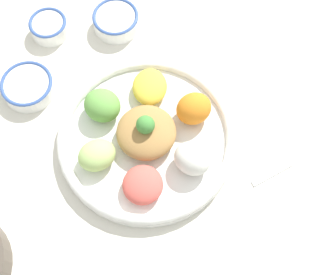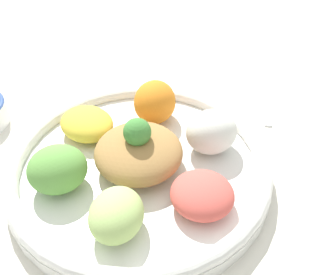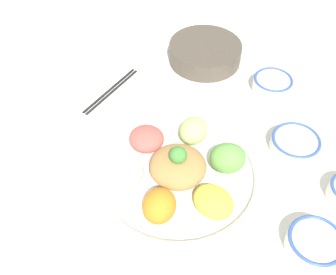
{
  "view_description": "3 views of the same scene",
  "coord_description": "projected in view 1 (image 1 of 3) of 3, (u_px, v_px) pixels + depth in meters",
  "views": [
    {
      "loc": [
        0.24,
        -0.22,
        0.86
      ],
      "look_at": [
        0.02,
        0.04,
        0.07
      ],
      "focal_mm": 50.0,
      "sensor_mm": 36.0,
      "label": 1
    },
    {
      "loc": [
        -0.06,
        -0.34,
        0.39
      ],
      "look_at": [
        0.02,
        0.08,
        0.02
      ],
      "focal_mm": 42.0,
      "sensor_mm": 36.0,
      "label": 2
    },
    {
      "loc": [
        -0.0,
        0.51,
        0.67
      ],
      "look_at": [
        -0.01,
        -0.01,
        0.09
      ],
      "focal_mm": 42.0,
      "sensor_mm": 36.0,
      "label": 3
    }
  ],
  "objects": [
    {
      "name": "rice_bowl_blue",
      "position": [
        28.0,
        86.0,
        0.96
      ],
      "size": [
        0.11,
        0.11,
        0.03
      ],
      "color": "white",
      "rests_on": "ground_plane"
    },
    {
      "name": "ground_plane",
      "position": [
        149.0,
        160.0,
        0.92
      ],
      "size": [
        2.4,
        2.4,
        0.0
      ],
      "primitive_type": "plane",
      "color": "silver"
    },
    {
      "name": "sauce_bowl_red",
      "position": [
        49.0,
        27.0,
        1.02
      ],
      "size": [
        0.08,
        0.08,
        0.04
      ],
      "color": "white",
      "rests_on": "ground_plane"
    },
    {
      "name": "salad_platter",
      "position": [
        147.0,
        136.0,
        0.91
      ],
      "size": [
        0.35,
        0.35,
        0.1
      ],
      "color": "white",
      "rests_on": "ground_plane"
    },
    {
      "name": "rice_bowl_plain",
      "position": [
        116.0,
        20.0,
        1.02
      ],
      "size": [
        0.1,
        0.1,
        0.04
      ],
      "color": "white",
      "rests_on": "ground_plane"
    },
    {
      "name": "serving_spoon_main",
      "position": [
        287.0,
        165.0,
        0.91
      ],
      "size": [
        0.06,
        0.13,
        0.01
      ],
      "rotation": [
        0.0,
        0.0,
        4.37
      ],
      "color": "white",
      "rests_on": "ground_plane"
    }
  ]
}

